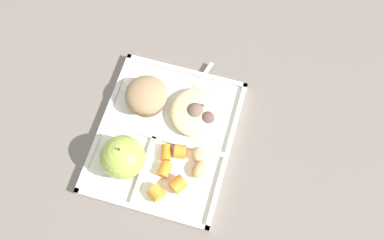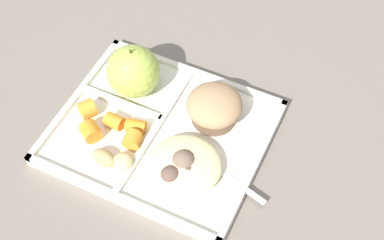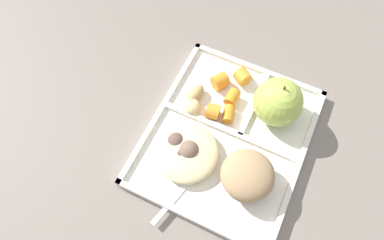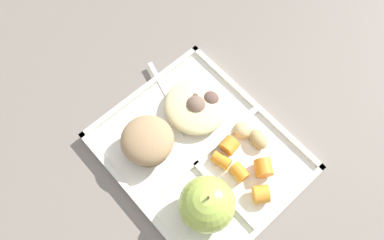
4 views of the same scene
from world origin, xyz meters
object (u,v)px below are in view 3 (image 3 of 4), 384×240
bran_muffin (247,176)px  plastic_fork (190,181)px  lunch_tray (227,137)px  green_apple (278,102)px

bran_muffin → plastic_fork: size_ratio=0.55×
lunch_tray → bran_muffin: bran_muffin is taller
green_apple → plastic_fork: (0.17, -0.08, -0.04)m
green_apple → bran_muffin: size_ratio=1.07×
lunch_tray → green_apple: (-0.07, 0.06, 0.05)m
bran_muffin → plastic_fork: bran_muffin is taller
lunch_tray → plastic_fork: bearing=-13.6°
green_apple → plastic_fork: 0.20m
green_apple → lunch_tray: bearing=-37.0°
green_apple → plastic_fork: green_apple is taller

